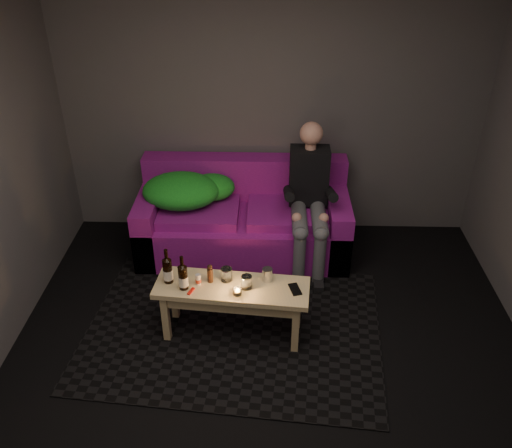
{
  "coord_description": "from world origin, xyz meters",
  "views": [
    {
      "loc": [
        -0.01,
        -2.63,
        3.04
      ],
      "look_at": [
        -0.13,
        1.33,
        0.57
      ],
      "focal_mm": 38.0,
      "sensor_mm": 36.0,
      "label": 1
    }
  ],
  "objects_px": {
    "person": "(309,195)",
    "steel_cup": "(267,275)",
    "beer_bottle_a": "(168,270)",
    "beer_bottle_b": "(183,277)",
    "coffee_table": "(232,294)",
    "sofa": "(244,221)"
  },
  "relations": [
    {
      "from": "sofa",
      "to": "beer_bottle_a",
      "type": "distance_m",
      "value": 1.33
    },
    {
      "from": "person",
      "to": "coffee_table",
      "type": "height_order",
      "value": "person"
    },
    {
      "from": "person",
      "to": "steel_cup",
      "type": "bearing_deg",
      "value": -110.28
    },
    {
      "from": "beer_bottle_b",
      "to": "steel_cup",
      "type": "relative_size",
      "value": 2.71
    },
    {
      "from": "beer_bottle_b",
      "to": "steel_cup",
      "type": "height_order",
      "value": "beer_bottle_b"
    },
    {
      "from": "person",
      "to": "beer_bottle_b",
      "type": "height_order",
      "value": "person"
    },
    {
      "from": "beer_bottle_a",
      "to": "steel_cup",
      "type": "xyz_separation_m",
      "value": [
        0.75,
        0.04,
        -0.06
      ]
    },
    {
      "from": "steel_cup",
      "to": "beer_bottle_a",
      "type": "bearing_deg",
      "value": -177.11
    },
    {
      "from": "beer_bottle_a",
      "to": "steel_cup",
      "type": "height_order",
      "value": "beer_bottle_a"
    },
    {
      "from": "person",
      "to": "steel_cup",
      "type": "xyz_separation_m",
      "value": [
        -0.37,
        -0.99,
        -0.15
      ]
    },
    {
      "from": "sofa",
      "to": "steel_cup",
      "type": "xyz_separation_m",
      "value": [
        0.24,
        -1.15,
        0.23
      ]
    },
    {
      "from": "sofa",
      "to": "beer_bottle_b",
      "type": "xyz_separation_m",
      "value": [
        -0.39,
        -1.27,
        0.28
      ]
    },
    {
      "from": "sofa",
      "to": "beer_bottle_b",
      "type": "height_order",
      "value": "sofa"
    },
    {
      "from": "coffee_table",
      "to": "beer_bottle_a",
      "type": "bearing_deg",
      "value": 175.61
    },
    {
      "from": "sofa",
      "to": "steel_cup",
      "type": "relative_size",
      "value": 18.54
    },
    {
      "from": "coffee_table",
      "to": "beer_bottle_b",
      "type": "relative_size",
      "value": 4.17
    },
    {
      "from": "coffee_table",
      "to": "beer_bottle_a",
      "type": "relative_size",
      "value": 4.08
    },
    {
      "from": "sofa",
      "to": "beer_bottle_b",
      "type": "distance_m",
      "value": 1.35
    },
    {
      "from": "beer_bottle_b",
      "to": "person",
      "type": "bearing_deg",
      "value": 48.11
    },
    {
      "from": "beer_bottle_a",
      "to": "sofa",
      "type": "bearing_deg",
      "value": 66.55
    },
    {
      "from": "coffee_table",
      "to": "beer_bottle_a",
      "type": "distance_m",
      "value": 0.52
    },
    {
      "from": "coffee_table",
      "to": "beer_bottle_a",
      "type": "height_order",
      "value": "beer_bottle_a"
    }
  ]
}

